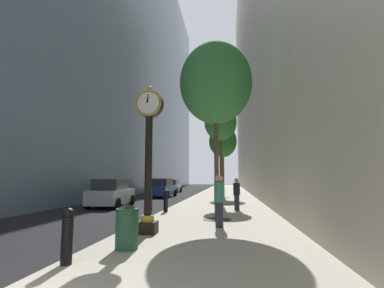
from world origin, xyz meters
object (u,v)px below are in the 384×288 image
object	(u,v)px
bollard_third	(150,206)
car_white_mid	(171,186)
car_silver_far	(111,193)
car_blue_near	(162,188)
street_tree_near	(216,84)
trash_bin	(127,225)
street_tree_mid_near	(220,123)
street_clock	(149,150)
bollard_nearest	(67,235)
street_tree_mid_far	(223,142)
bollard_fourth	(166,200)
pedestrian_walking	(219,199)
pedestrian_by_clock	(237,193)

from	to	relation	value
bollard_third	car_white_mid	bearing A→B (deg)	99.31
car_white_mid	car_silver_far	bearing A→B (deg)	-90.63
bollard_third	car_blue_near	bearing A→B (deg)	101.41
street_tree_near	trash_bin	size ratio (longest dim) A/B	6.89
trash_bin	street_tree_mid_near	bearing A→B (deg)	80.87
street_clock	bollard_nearest	world-z (taller)	street_clock
street_clock	bollard_third	distance (m)	3.30
car_blue_near	bollard_third	bearing A→B (deg)	-78.59
bollard_nearest	trash_bin	size ratio (longest dim) A/B	1.01
street_tree_near	bollard_nearest	bearing A→B (deg)	-111.80
bollard_third	street_tree_mid_near	world-z (taller)	street_tree_mid_near
car_white_mid	street_tree_mid_far	bearing A→B (deg)	-58.39
bollard_nearest	car_silver_far	xyz separation A→B (m)	(-4.14, 12.15, 0.13)
street_tree_mid_near	car_silver_far	size ratio (longest dim) A/B	1.49
bollard_fourth	trash_bin	distance (m)	7.50
bollard_third	street_tree_mid_far	distance (m)	14.34
street_tree_near	pedestrian_walking	size ratio (longest dim) A/B	4.17
street_tree_mid_near	trash_bin	bearing A→B (deg)	-99.13
trash_bin	pedestrian_walking	size ratio (longest dim) A/B	0.61
bollard_third	pedestrian_by_clock	distance (m)	5.30
car_white_mid	pedestrian_walking	bearing A→B (deg)	-75.23
street_tree_mid_near	trash_bin	xyz separation A→B (m)	(-1.86, -11.57, -4.52)
bollard_third	bollard_fourth	size ratio (longest dim) A/B	1.00
street_tree_mid_near	car_white_mid	xyz separation A→B (m)	(-6.52, 17.05, -4.43)
bollard_nearest	bollard_fourth	xyz separation A→B (m)	(0.00, 8.78, 0.00)
bollard_nearest	car_silver_far	bearing A→B (deg)	108.83
bollard_nearest	street_tree_near	world-z (taller)	street_tree_near
street_clock	car_blue_near	bearing A→B (deg)	101.79
bollard_nearest	car_blue_near	bearing A→B (deg)	98.37
street_tree_mid_near	car_blue_near	size ratio (longest dim) A/B	1.41
street_tree_mid_near	street_tree_mid_far	xyz separation A→B (m)	(-0.00, 6.46, -0.40)
street_clock	bollard_fourth	bearing A→B (deg)	96.75
trash_bin	street_tree_mid_far	bearing A→B (deg)	84.11
street_tree_mid_far	trash_bin	size ratio (longest dim) A/B	5.74
bollard_third	street_tree_mid_near	xyz separation A→B (m)	(2.57, 7.03, 4.50)
bollard_fourth	pedestrian_by_clock	bearing A→B (deg)	17.73
street_clock	bollard_fourth	xyz separation A→B (m)	(-0.66, 5.54, -1.90)
car_white_mid	car_silver_far	distance (m)	17.79
bollard_fourth	bollard_third	bearing A→B (deg)	-90.00
bollard_nearest	bollard_third	bearing A→B (deg)	90.00
bollard_fourth	street_tree_mid_near	distance (m)	6.61
bollard_fourth	car_silver_far	world-z (taller)	car_silver_far
street_tree_mid_far	pedestrian_by_clock	xyz separation A→B (m)	(0.86, -9.47, -3.81)
bollard_third	street_tree_mid_far	bearing A→B (deg)	79.22
street_clock	street_tree_mid_near	xyz separation A→B (m)	(1.91, 9.65, 2.60)
trash_bin	pedestrian_by_clock	world-z (taller)	pedestrian_by_clock
street_clock	pedestrian_walking	bearing A→B (deg)	33.98
street_clock	bollard_third	world-z (taller)	street_clock
pedestrian_walking	pedestrian_by_clock	distance (m)	5.29
street_clock	bollard_third	bearing A→B (deg)	104.08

